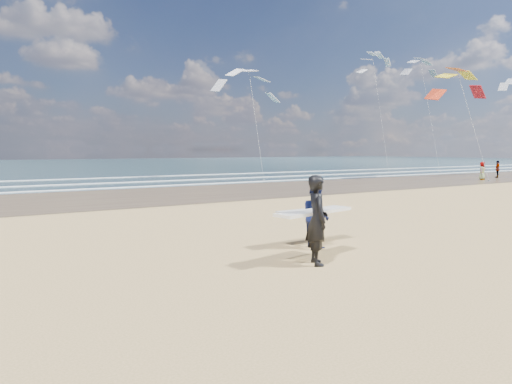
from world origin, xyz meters
TOP-DOWN VIEW (x-y plane):
  - wet_sand_strip at (20.00, 18.00)m, footprint 220.00×12.00m
  - ocean at (20.00, 72.00)m, footprint 220.00×100.00m
  - foam_breakers at (20.00, 28.10)m, footprint 220.00×11.70m
  - surfer_near at (-0.37, 0.27)m, footprint 2.26×1.25m
  - surfer_far at (0.77, 1.69)m, footprint 2.22×1.12m
  - beachgoer_0 at (30.05, 15.01)m, footprint 0.86×0.67m
  - beachgoer_1 at (34.05, 16.00)m, footprint 0.96×0.86m
  - kite_0 at (29.40, 16.33)m, footprint 7.23×4.90m
  - kite_1 at (14.63, 27.05)m, footprint 6.81×4.85m
  - kite_2 at (38.76, 27.35)m, footprint 5.83×4.74m
  - kite_5 at (35.65, 32.01)m, footprint 5.62×4.72m

SIDE VIEW (x-z plane):
  - wet_sand_strip at x=20.00m, z-range 0.00..0.01m
  - ocean at x=20.00m, z-range 0.00..0.02m
  - foam_breakers at x=20.00m, z-range 0.02..0.08m
  - beachgoer_0 at x=30.05m, z-range 0.00..1.54m
  - beachgoer_1 at x=34.05m, z-range 0.00..1.57m
  - surfer_far at x=0.77m, z-range 0.01..1.67m
  - surfer_near at x=-0.37m, z-range 0.01..2.02m
  - kite_1 at x=14.63m, z-range 0.95..11.96m
  - kite_0 at x=29.40m, z-range 1.11..12.06m
  - kite_2 at x=38.76m, z-range 0.67..15.18m
  - kite_5 at x=35.65m, z-range 0.60..16.09m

